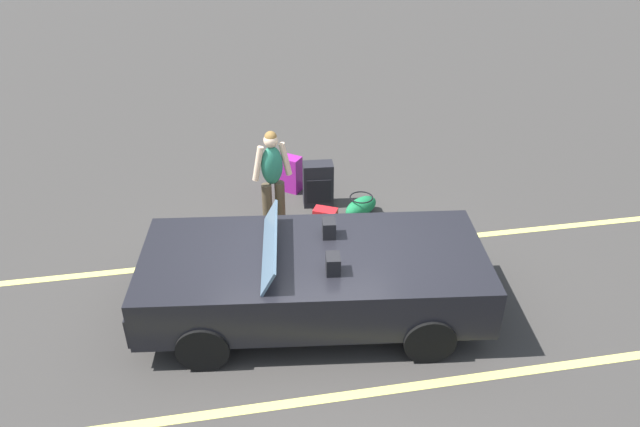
{
  "coord_description": "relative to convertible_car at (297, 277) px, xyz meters",
  "views": [
    {
      "loc": [
        0.93,
        5.74,
        5.09
      ],
      "look_at": [
        -0.28,
        -1.17,
        0.75
      ],
      "focal_mm": 33.82,
      "sensor_mm": 36.0,
      "label": 1
    }
  ],
  "objects": [
    {
      "name": "suitcase_large_black",
      "position": [
        -0.72,
        -2.65,
        -0.22
      ],
      "size": [
        0.5,
        0.33,
        0.74
      ],
      "rotation": [
        0.0,
        0.0,
        1.49
      ],
      "color": "black",
      "rests_on": "ground_plane"
    },
    {
      "name": "convertible_car",
      "position": [
        0.0,
        0.0,
        0.0
      ],
      "size": [
        4.32,
        2.25,
        1.24
      ],
      "rotation": [
        0.0,
        0.0,
        -0.12
      ],
      "color": "black",
      "rests_on": "ground_plane"
    },
    {
      "name": "ground_plane",
      "position": [
        -0.21,
        0.03,
        -0.59
      ],
      "size": [
        80.0,
        80.0,
        0.0
      ],
      "primitive_type": "plane",
      "color": "#383533"
    },
    {
      "name": "traveler_person",
      "position": [
        0.07,
        -1.98,
        0.34
      ],
      "size": [
        0.61,
        0.28,
        1.65
      ],
      "rotation": [
        0.0,
        0.0,
        1.77
      ],
      "color": "#4C3F2D",
      "rests_on": "ground_plane"
    },
    {
      "name": "duffel_bag",
      "position": [
        -1.33,
        -2.18,
        -0.43
      ],
      "size": [
        0.7,
        0.61,
        0.34
      ],
      "rotation": [
        0.0,
        0.0,
        3.75
      ],
      "color": "#19723F",
      "rests_on": "ground_plane"
    },
    {
      "name": "suitcase_medium_bright",
      "position": [
        -0.32,
        -3.21,
        -0.28
      ],
      "size": [
        0.46,
        0.43,
        0.62
      ],
      "rotation": [
        0.0,
        0.0,
        0.92
      ],
      "color": "#991E8C",
      "rests_on": "ground_plane"
    },
    {
      "name": "lot_line_near",
      "position": [
        -0.21,
        -1.31,
        -0.59
      ],
      "size": [
        18.0,
        0.12,
        0.01
      ],
      "primitive_type": "cube",
      "color": "#EAE066",
      "rests_on": "ground_plane"
    },
    {
      "name": "suitcase_small_carryon",
      "position": [
        -0.66,
        -1.65,
        -0.34
      ],
      "size": [
        0.39,
        0.33,
        0.5
      ],
      "rotation": [
        0.0,
        0.0,
        4.24
      ],
      "color": "red",
      "rests_on": "ground_plane"
    },
    {
      "name": "lot_line_mid",
      "position": [
        -0.21,
        1.39,
        -0.59
      ],
      "size": [
        18.0,
        0.12,
        0.01
      ],
      "primitive_type": "cube",
      "color": "#EAE066",
      "rests_on": "ground_plane"
    }
  ]
}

